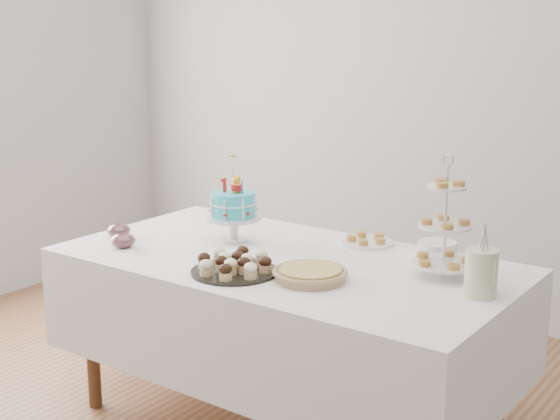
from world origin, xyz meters
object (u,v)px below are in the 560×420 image
Objects in this scene: plate_stack at (437,249)px; pastry_plate at (367,240)px; pie at (310,274)px; cupcake_tray at (234,264)px; tiered_stand at (445,226)px; jam_bowl_a at (123,241)px; jam_bowl_b at (119,231)px; utensil_pitcher at (481,271)px; birthday_cake at (234,219)px; table at (285,309)px.

pastry_plate is at bearing 180.00° from plate_stack.
pie is 0.58m from pastry_plate.
cupcake_tray is 0.31m from pie.
plate_stack is at bearing 119.44° from tiered_stand.
jam_bowl_a is (-1.31, -0.45, -0.17)m from tiered_stand.
jam_bowl_a is 0.18m from jam_bowl_b.
utensil_pitcher is at bearing 11.79° from jam_bowl_a.
plate_stack is 0.34m from pastry_plate.
pie reaches higher than pastry_plate.
birthday_cake is at bearing -161.22° from utensil_pitcher.
table is 0.78m from jam_bowl_a.
cupcake_tray is 1.30× the size of utensil_pitcher.
birthday_cake is 3.61× the size of jam_bowl_a.
jam_bowl_a is at bearing -161.27° from tiered_stand.
birthday_cake is 3.67× the size of jam_bowl_b.
jam_bowl_b is (-1.46, -0.34, -0.17)m from tiered_stand.
tiered_stand is at bearing 168.62° from utensil_pitcher.
jam_bowl_a reaches higher than pie.
tiered_stand is 2.02× the size of pastry_plate.
tiered_stand is (0.39, 0.34, 0.18)m from pie.
birthday_cake is 1.46× the size of utensil_pitcher.
pastry_plate is at bearing 72.60° from cupcake_tray.
pastry_plate is (-0.34, 0.00, -0.02)m from plate_stack.
pastry_plate is 2.26× the size of jam_bowl_b.
tiered_stand is at bearing -26.64° from pastry_plate.
table is 0.90m from utensil_pitcher.
utensil_pitcher is (0.89, 0.31, 0.06)m from cupcake_tray.
cupcake_tray is at bearing -7.76° from jam_bowl_b.
plate_stack is 1.55× the size of jam_bowl_a.
plate_stack is (0.85, 0.32, -0.07)m from birthday_cake.
birthday_cake is 0.99m from tiered_stand.
birthday_cake reaches higher than cupcake_tray.
pie is 1.22× the size of pastry_plate.
birthday_cake reaches higher than jam_bowl_b.
cupcake_tray is at bearing 0.41° from jam_bowl_a.
pastry_plate is at bearing 67.78° from table.
birthday_cake is 1.12× the size of cupcake_tray.
plate_stack is 1.36m from jam_bowl_a.
pie is 0.64m from utensil_pitcher.
tiered_stand is at bearing -13.29° from birthday_cake.
utensil_pitcher is (1.18, -0.04, -0.01)m from birthday_cake.
cupcake_tray is 0.72× the size of tiered_stand.
tiered_stand is (0.98, 0.08, 0.10)m from birthday_cake.
birthday_cake is at bearing 156.48° from pie.
pie is 0.93m from jam_bowl_a.
table is at bearing 79.98° from cupcake_tray.
jam_bowl_a is at bearing -157.33° from table.
plate_stack is (0.26, 0.58, 0.01)m from pie.
birthday_cake is 0.50m from jam_bowl_a.
utensil_pitcher is (0.84, 0.03, 0.32)m from table.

